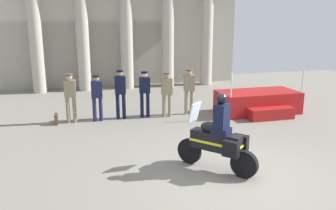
% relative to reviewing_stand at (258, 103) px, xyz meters
% --- Properties ---
extents(ground_plane, '(28.07, 28.07, 0.00)m').
position_rel_reviewing_stand_xyz_m(ground_plane, '(-3.32, -4.75, -0.40)').
color(ground_plane, gray).
extents(colonnade_backdrop, '(12.55, 1.50, 6.07)m').
position_rel_reviewing_stand_xyz_m(colonnade_backdrop, '(-4.09, 6.81, 2.92)').
color(colonnade_backdrop, '#A49F91').
rests_on(colonnade_backdrop, ground_plane).
extents(reviewing_stand, '(3.04, 2.00, 1.72)m').
position_rel_reviewing_stand_xyz_m(reviewing_stand, '(0.00, 0.00, 0.00)').
color(reviewing_stand, '#A51919').
rests_on(reviewing_stand, ground_plane).
extents(officer_in_row_0, '(0.40, 0.25, 1.71)m').
position_rel_reviewing_stand_xyz_m(officer_in_row_0, '(-6.93, 0.48, 0.62)').
color(officer_in_row_0, '#847A5B').
rests_on(officer_in_row_0, ground_plane).
extents(officer_in_row_1, '(0.40, 0.25, 1.63)m').
position_rel_reviewing_stand_xyz_m(officer_in_row_1, '(-6.03, 0.44, 0.57)').
color(officer_in_row_1, '#191E42').
rests_on(officer_in_row_1, ground_plane).
extents(officer_in_row_2, '(0.40, 0.25, 1.76)m').
position_rel_reviewing_stand_xyz_m(officer_in_row_2, '(-5.20, 0.54, 0.65)').
color(officer_in_row_2, black).
rests_on(officer_in_row_2, ground_plane).
extents(officer_in_row_3, '(0.40, 0.25, 1.69)m').
position_rel_reviewing_stand_xyz_m(officer_in_row_3, '(-4.32, 0.53, 0.60)').
color(officer_in_row_3, black).
rests_on(officer_in_row_3, ground_plane).
extents(officer_in_row_4, '(0.40, 0.25, 1.65)m').
position_rel_reviewing_stand_xyz_m(officer_in_row_4, '(-3.53, 0.37, 0.58)').
color(officer_in_row_4, '#847A5B').
rests_on(officer_in_row_4, ground_plane).
extents(officer_in_row_5, '(0.40, 0.25, 1.71)m').
position_rel_reviewing_stand_xyz_m(officer_in_row_5, '(-2.63, 0.53, 0.61)').
color(officer_in_row_5, '#847A5B').
rests_on(officer_in_row_5, ground_plane).
extents(motorcycle_with_rider, '(1.45, 1.67, 1.90)m').
position_rel_reviewing_stand_xyz_m(motorcycle_with_rider, '(-3.57, -4.55, 0.40)').
color(motorcycle_with_rider, black).
rests_on(motorcycle_with_rider, ground_plane).
extents(briefcase_on_ground, '(0.10, 0.32, 0.36)m').
position_rel_reviewing_stand_xyz_m(briefcase_on_ground, '(-7.44, 0.41, -0.22)').
color(briefcase_on_ground, brown).
rests_on(briefcase_on_ground, ground_plane).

